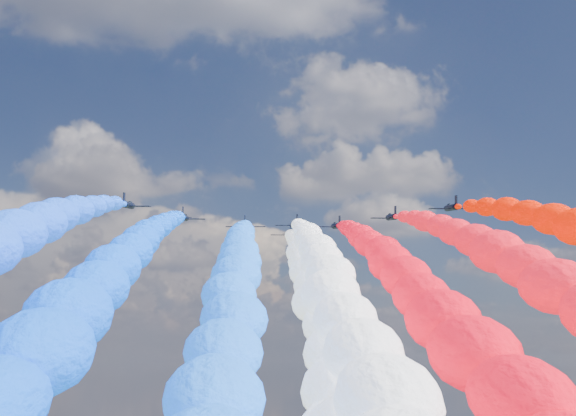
{
  "coord_description": "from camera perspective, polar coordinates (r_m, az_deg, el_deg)",
  "views": [
    {
      "loc": [
        -6.24,
        -144.38,
        64.36
      ],
      "look_at": [
        0.0,
        4.0,
        94.34
      ],
      "focal_mm": 47.27,
      "sensor_mm": 36.0,
      "label": 1
    }
  ],
  "objects": [
    {
      "name": "jet_6",
      "position": [
        151.79,
        7.81,
        -0.68
      ],
      "size": [
        8.34,
        11.41,
        4.21
      ],
      "primitive_type": null,
      "rotation": [
        0.16,
        0.0,
        0.0
      ],
      "color": "black"
    },
    {
      "name": "trail_3",
      "position": [
        97.63,
        2.33,
        -5.08
      ],
      "size": [
        7.15,
        116.36,
        40.07
      ],
      "primitive_type": null,
      "color": "white"
    },
    {
      "name": "jet_3",
      "position": [
        158.66,
        0.53,
        -1.26
      ],
      "size": [
        8.95,
        11.85,
        4.21
      ],
      "primitive_type": null,
      "rotation": [
        0.16,
        0.0,
        0.06
      ],
      "color": "black"
    },
    {
      "name": "jet_2",
      "position": [
        160.1,
        -3.19,
        -1.33
      ],
      "size": [
        8.7,
        11.67,
        4.21
      ],
      "primitive_type": null,
      "rotation": [
        0.16,
        0.0,
        -0.04
      ],
      "color": "black"
    },
    {
      "name": "jet_7",
      "position": [
        144.2,
        12.2,
        0.04
      ],
      "size": [
        8.7,
        11.67,
        4.21
      ],
      "primitive_type": null,
      "rotation": [
        0.16,
        0.0,
        -0.04
      ],
      "color": "black"
    },
    {
      "name": "jet_1",
      "position": [
        152.52,
        -7.8,
        -0.74
      ],
      "size": [
        8.47,
        11.51,
        4.21
      ],
      "primitive_type": null,
      "rotation": [
        0.16,
        0.0,
        0.01
      ],
      "color": "black"
    },
    {
      "name": "trail_6",
      "position": [
        92.15,
        14.58,
        -4.34
      ],
      "size": [
        7.15,
        116.36,
        40.07
      ],
      "primitive_type": null,
      "color": "red"
    },
    {
      "name": "jet_5",
      "position": [
        160.53,
        3.67,
        -1.35
      ],
      "size": [
        8.92,
        11.83,
        4.21
      ],
      "primitive_type": null,
      "rotation": [
        0.16,
        0.0,
        0.06
      ],
      "color": "black"
    },
    {
      "name": "trail_1",
      "position": [
        91.75,
        -11.48,
        -4.45
      ],
      "size": [
        7.15,
        116.36,
        40.07
      ],
      "primitive_type": null,
      "color": "blue"
    },
    {
      "name": "jet_0",
      "position": [
        141.78,
        -11.94,
        0.22
      ],
      "size": [
        8.5,
        11.52,
        4.21
      ],
      "primitive_type": null,
      "rotation": [
        0.16,
        0.0,
        -0.02
      ],
      "color": "black"
    },
    {
      "name": "trail_2",
      "position": [
        98.96,
        -3.73,
        -5.15
      ],
      "size": [
        7.15,
        116.36,
        40.07
      ],
      "primitive_type": null,
      "color": "blue"
    },
    {
      "name": "trail_4",
      "position": [
        109.57,
        1.45,
        -5.77
      ],
      "size": [
        7.15,
        116.36,
        40.07
      ],
      "primitive_type": null,
      "color": "white"
    },
    {
      "name": "jet_4",
      "position": [
        170.53,
        0.09,
        -1.97
      ],
      "size": [
        8.58,
        11.58,
        4.21
      ],
      "primitive_type": null,
      "rotation": [
        0.16,
        0.0,
        0.02
      ],
      "color": "black"
    },
    {
      "name": "trail_5",
      "position": [
        99.93,
        7.36,
        -5.14
      ],
      "size": [
        7.15,
        116.36,
        40.07
      ],
      "primitive_type": null,
      "color": "red"
    },
    {
      "name": "trail_0",
      "position": [
        81.93,
        -19.16,
        -3.23
      ],
      "size": [
        7.15,
        116.36,
        40.07
      ],
      "primitive_type": null,
      "color": "blue"
    }
  ]
}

